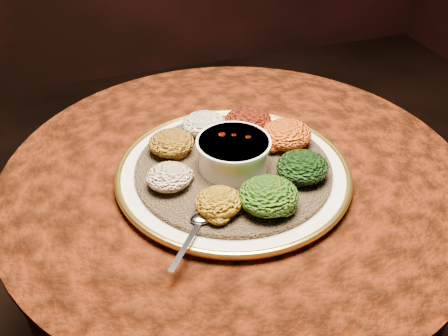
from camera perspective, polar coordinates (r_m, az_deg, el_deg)
name	(u,v)px	position (r m, az deg, el deg)	size (l,w,h in m)	color
table	(235,232)	(1.15, 1.24, -7.28)	(0.96, 0.96, 0.73)	black
platter	(233,172)	(1.00, 1.06, -0.51)	(0.59, 0.59, 0.02)	white
injera	(233,168)	(0.99, 1.06, -0.02)	(0.39, 0.39, 0.01)	brown
stew_bowl	(233,152)	(0.97, 1.09, 1.88)	(0.15, 0.15, 0.06)	silver
spoon	(200,221)	(0.86, -2.78, -6.12)	(0.11, 0.12, 0.01)	silver
portion_ayib	(204,124)	(1.08, -2.30, 5.03)	(0.09, 0.09, 0.05)	white
portion_kitfo	(248,121)	(1.08, 2.76, 5.41)	(0.10, 0.10, 0.05)	black
portion_tikil	(286,134)	(1.04, 7.15, 3.84)	(0.11, 0.10, 0.05)	#B7880F
portion_gomen	(302,167)	(0.96, 8.95, 0.13)	(0.10, 0.10, 0.05)	black
portion_mixveg	(268,196)	(0.88, 5.09, -3.16)	(0.11, 0.10, 0.05)	maroon
portion_kik	(219,202)	(0.87, -0.62, -3.92)	(0.08, 0.08, 0.04)	#BB7A10
portion_timatim	(169,177)	(0.93, -6.28, -1.02)	(0.09, 0.08, 0.04)	maroon
portion_shiro	(171,143)	(1.02, -6.04, 2.88)	(0.09, 0.09, 0.04)	#8D5711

